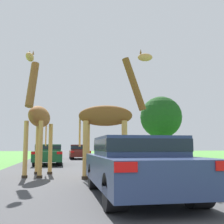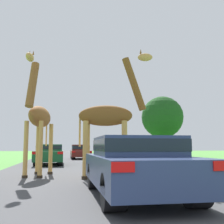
# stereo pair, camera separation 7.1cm
# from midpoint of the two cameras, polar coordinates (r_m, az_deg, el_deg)

# --- Properties ---
(road) EXTENTS (8.14, 120.00, 0.00)m
(road) POSITION_cam_midpoint_polar(r_m,az_deg,el_deg) (31.17, -8.27, -9.13)
(road) COLOR #424244
(road) RESTS_ON ground
(giraffe_near_road) EXTENTS (2.81, 1.03, 4.83)m
(giraffe_near_road) POSITION_cam_midpoint_polar(r_m,az_deg,el_deg) (10.41, -0.74, -1.54)
(giraffe_near_road) COLOR tan
(giraffe_near_road) RESTS_ON ground
(giraffe_companion) EXTENTS (1.09, 2.86, 4.68)m
(giraffe_companion) POSITION_cam_midpoint_polar(r_m,az_deg,el_deg) (11.59, -14.84, -1.14)
(giraffe_companion) COLOR tan
(giraffe_companion) RESTS_ON ground
(car_lead_maroon) EXTENTS (1.98, 4.67, 1.38)m
(car_lead_maroon) POSITION_cam_midpoint_polar(r_m,az_deg,el_deg) (6.69, 4.85, -10.45)
(car_lead_maroon) COLOR navy
(car_lead_maroon) RESTS_ON ground
(car_queue_right) EXTENTS (1.74, 4.72, 1.30)m
(car_queue_right) POSITION_cam_midpoint_polar(r_m,az_deg,el_deg) (18.91, -12.85, -8.25)
(car_queue_right) COLOR #144C28
(car_queue_right) RESTS_ON ground
(car_queue_left) EXTENTS (1.80, 4.63, 1.35)m
(car_queue_left) POSITION_cam_midpoint_polar(r_m,az_deg,el_deg) (27.41, -6.76, -7.95)
(car_queue_left) COLOR #561914
(car_queue_left) RESTS_ON ground
(car_far_ahead) EXTENTS (1.82, 4.23, 1.24)m
(car_far_ahead) POSITION_cam_midpoint_polar(r_m,az_deg,el_deg) (18.63, 2.50, -8.56)
(car_far_ahead) COLOR gray
(car_far_ahead) RESTS_ON ground
(tree_left_edge) EXTENTS (4.77, 4.77, 6.93)m
(tree_left_edge) POSITION_cam_midpoint_polar(r_m,az_deg,el_deg) (32.76, 9.87, -1.07)
(tree_left_edge) COLOR brown
(tree_left_edge) RESTS_ON ground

